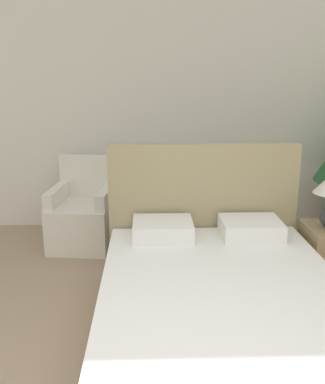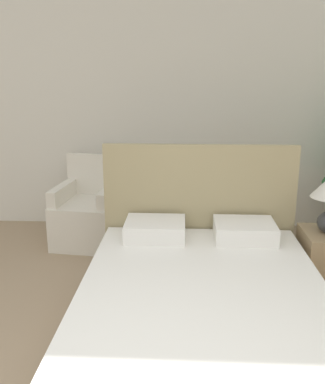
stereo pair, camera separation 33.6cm
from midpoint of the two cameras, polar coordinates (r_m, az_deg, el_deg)
name	(u,v)px [view 1 (the left image)]	position (r m, az deg, el deg)	size (l,w,h in m)	color
wall_back	(161,104)	(5.03, -2.15, 11.63)	(10.00, 0.06, 2.90)	silver
bed	(219,305)	(2.97, 4.27, -14.91)	(1.61, 2.07, 1.23)	#8C7A5B
armchair_near_window_left	(83,218)	(4.68, -12.59, -3.49)	(0.70, 0.76, 0.92)	silver
armchair_near_window_right	(177,217)	(4.60, -0.17, -3.44)	(0.67, 0.74, 0.92)	silver
side_table	(130,224)	(4.62, -6.43, -4.35)	(0.38, 0.38, 0.45)	brown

